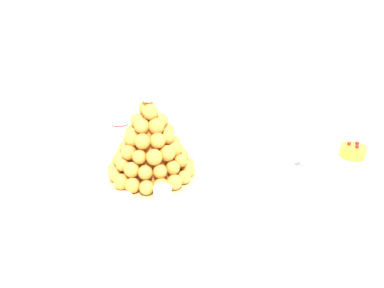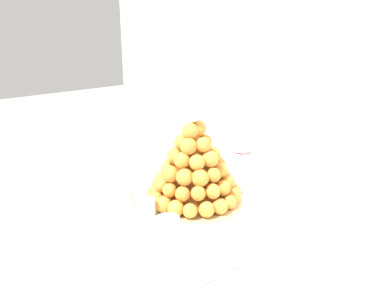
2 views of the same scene
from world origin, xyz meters
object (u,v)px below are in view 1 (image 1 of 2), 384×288
Objects in this scene: dessert_cup_mid_left at (121,207)px; dessert_cup_centre at (163,198)px; serving_tray at (156,184)px; dessert_cup_left at (71,216)px; fruit_tart_plate at (352,154)px; macaron_goblet at (303,123)px; dessert_cup_right at (241,191)px; dessert_cup_mid_right at (206,195)px; wine_glass at (119,117)px; croquembouche at (150,145)px.

dessert_cup_centre is at bearing 5.18° from dessert_cup_mid_left.
dessert_cup_mid_left reaches higher than serving_tray.
dessert_cup_left is 0.37× the size of fruit_tart_plate.
macaron_goblet is at bearing 12.63° from dessert_cup_left.
dessert_cup_left is at bearing -167.37° from macaron_goblet.
dessert_cup_right reaches higher than serving_tray.
serving_tray is 0.68m from fruit_tart_plate.
dessert_cup_mid_right is (0.22, -0.00, 0.00)m from dessert_cup_mid_left.
dessert_cup_centre is at bearing 173.79° from dessert_cup_mid_right.
serving_tray is 0.34m from wine_glass.
croquembouche is 1.63× the size of fruit_tart_plate.
croquembouche is (-0.00, 0.04, 0.11)m from serving_tray.
dessert_cup_mid_left is 0.32m from dessert_cup_right.
serving_tray is 3.52× the size of fruit_tart_plate.
dessert_cup_mid_left is 0.23m from dessert_cup_mid_right.
dessert_cup_centre reaches higher than dessert_cup_mid_left.
dessert_cup_mid_right is 0.10m from dessert_cup_right.
wine_glass is (-0.29, 0.45, 0.08)m from dessert_cup_right.
croquembouche is 0.48m from macaron_goblet.
wine_glass reaches higher than fruit_tart_plate.
croquembouche is 4.47× the size of dessert_cup_mid_left.
dessert_cup_right is 0.22× the size of macaron_goblet.
dessert_cup_mid_left is 0.11m from dessert_cup_centre.
macaron_goblet is (0.26, 0.16, 0.12)m from dessert_cup_right.
dessert_cup_mid_right is at bearing -48.89° from serving_tray.
dessert_cup_mid_right is (0.12, -0.18, -0.08)m from croquembouche.
wine_glass is (-0.76, 0.30, 0.10)m from fruit_tart_plate.
dessert_cup_centre is at bearing -168.98° from fruit_tart_plate.
serving_tray is 10.00× the size of dessert_cup_mid_right.
macaron_goblet is at bearing 178.92° from fruit_tart_plate.
macaron_goblet is 1.46× the size of fruit_tart_plate.
wine_glass is at bearing 104.43° from serving_tray.
dessert_cup_right reaches higher than fruit_tart_plate.
dessert_cup_left is 0.12m from dessert_cup_mid_left.
dessert_cup_right is at bearing -148.94° from macaron_goblet.
dessert_cup_mid_left is 0.36× the size of fruit_tart_plate.
dessert_cup_right is 0.32× the size of fruit_tart_plate.
macaron_goblet is 0.63m from wine_glass.
dessert_cup_right is (0.22, -0.18, -0.08)m from croquembouche.
dessert_cup_mid_left is at bearing -129.44° from serving_tray.
wine_glass is (0.03, 0.44, 0.08)m from dessert_cup_mid_left.
serving_tray is at bearing 90.51° from dessert_cup_centre.
dessert_cup_mid_left is at bearing 5.48° from dessert_cup_left.
croquembouche reaches higher than dessert_cup_right.
wine_glass is at bearing 152.15° from macaron_goblet.
dessert_cup_left is 0.23m from dessert_cup_centre.
fruit_tart_plate is at bearing 18.08° from dessert_cup_right.
dessert_cup_mid_right is at bearing -165.59° from fruit_tart_plate.
croquembouche is at bearing -74.29° from wine_glass.
macaron_goblet reaches higher than dessert_cup_right.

